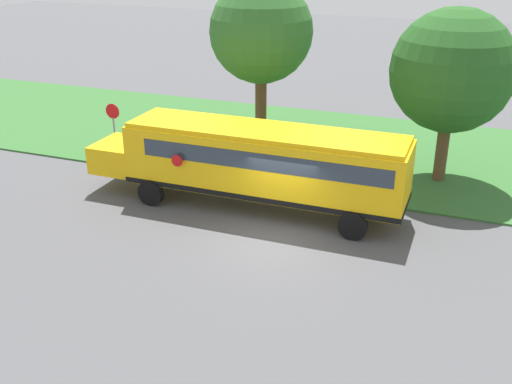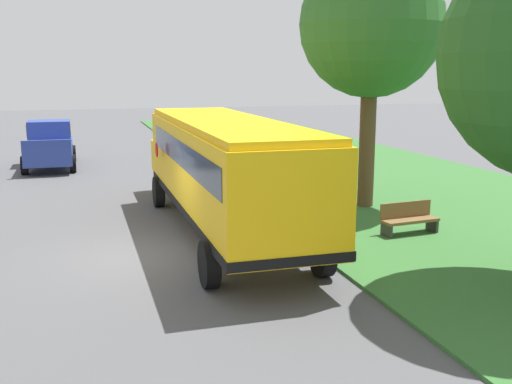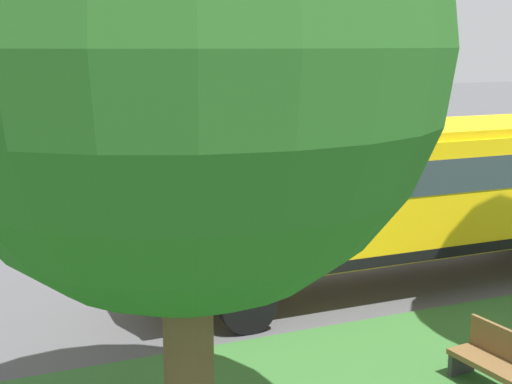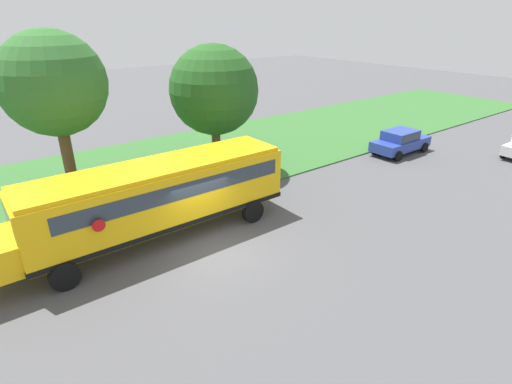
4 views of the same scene
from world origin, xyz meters
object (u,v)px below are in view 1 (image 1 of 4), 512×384
(school_bus, at_px, (257,160))
(oak_tree_roadside_mid, at_px, (451,72))
(stop_sign, at_px, (114,126))
(park_bench, at_px, (330,160))
(oak_tree_beside_bus, at_px, (261,30))

(school_bus, xyz_separation_m, oak_tree_roadside_mid, (-5.15, 6.17, 2.73))
(school_bus, relative_size, stop_sign, 4.53)
(school_bus, distance_m, park_bench, 5.22)
(stop_sign, bearing_deg, school_bus, 73.41)
(school_bus, relative_size, oak_tree_roadside_mid, 1.74)
(oak_tree_beside_bus, height_order, park_bench, oak_tree_beside_bus)
(school_bus, height_order, oak_tree_beside_bus, oak_tree_beside_bus)
(school_bus, bearing_deg, oak_tree_beside_bus, -160.88)
(oak_tree_beside_bus, distance_m, stop_sign, 7.80)
(oak_tree_beside_bus, xyz_separation_m, oak_tree_roadside_mid, (0.18, 8.02, -1.16))
(oak_tree_beside_bus, relative_size, park_bench, 4.89)
(oak_tree_beside_bus, bearing_deg, stop_sign, -63.04)
(school_bus, relative_size, oak_tree_beside_bus, 1.55)
(oak_tree_roadside_mid, bearing_deg, oak_tree_beside_bus, -91.30)
(oak_tree_beside_bus, xyz_separation_m, stop_sign, (3.01, -5.92, -4.08))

